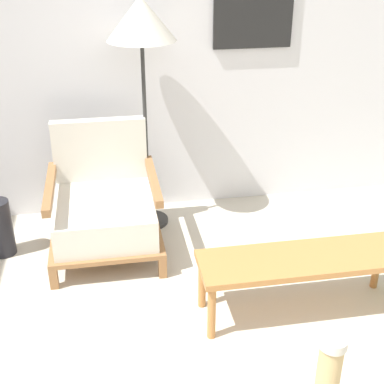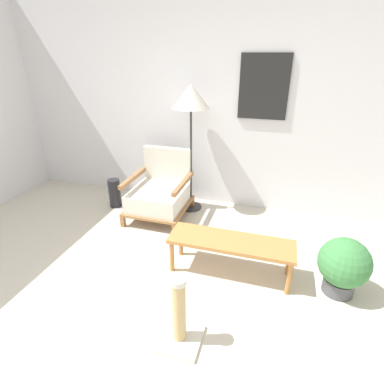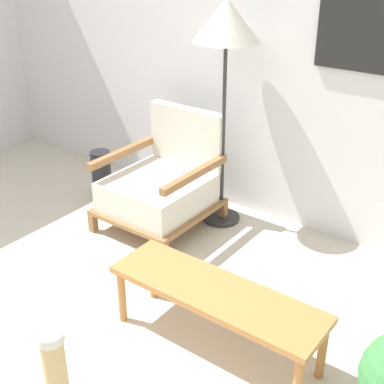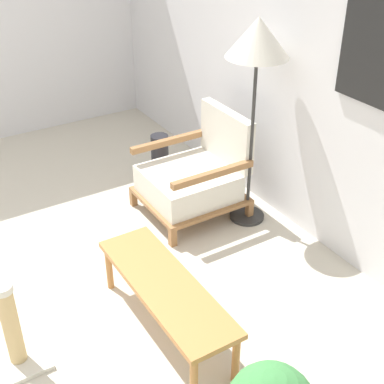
# 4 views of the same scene
# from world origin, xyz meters

# --- Properties ---
(ground_plane) EXTENTS (14.00, 14.00, 0.00)m
(ground_plane) POSITION_xyz_m (0.00, 0.00, 0.00)
(ground_plane) COLOR beige
(wall_back) EXTENTS (8.00, 0.09, 2.70)m
(wall_back) POSITION_xyz_m (0.00, 2.52, 1.35)
(wall_back) COLOR silver
(wall_back) RESTS_ON ground_plane
(armchair) EXTENTS (0.71, 0.76, 0.81)m
(armchair) POSITION_xyz_m (-0.48, 1.91, 0.32)
(armchair) COLOR olive
(armchair) RESTS_ON ground_plane
(floor_lamp) EXTENTS (0.44, 0.44, 1.59)m
(floor_lamp) POSITION_xyz_m (-0.16, 2.21, 1.39)
(floor_lamp) COLOR #2D2D2D
(floor_lamp) RESTS_ON ground_plane
(coffee_table) EXTENTS (1.14, 0.34, 0.36)m
(coffee_table) POSITION_xyz_m (0.57, 1.06, 0.32)
(coffee_table) COLOR #B2753D
(coffee_table) RESTS_ON ground_plane
(vase) EXTENTS (0.16, 0.16, 0.39)m
(vase) POSITION_xyz_m (-1.16, 1.96, 0.19)
(vase) COLOR black
(vase) RESTS_ON ground_plane
(potted_plant) EXTENTS (0.42, 0.42, 0.53)m
(potted_plant) POSITION_xyz_m (1.52, 1.08, 0.29)
(potted_plant) COLOR #4C4C51
(potted_plant) RESTS_ON ground_plane
(scratching_post) EXTENTS (0.31, 0.31, 0.57)m
(scratching_post) POSITION_xyz_m (0.36, 0.22, 0.20)
(scratching_post) COLOR beige
(scratching_post) RESTS_ON ground_plane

